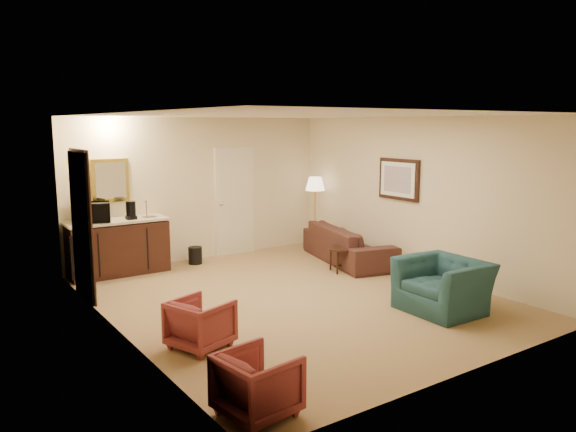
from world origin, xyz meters
name	(u,v)px	position (x,y,z in m)	size (l,w,h in m)	color
ground	(294,298)	(0.00, 0.00, 0.00)	(6.00, 6.00, 0.00)	#9C724F
room_walls	(259,176)	(-0.10, 0.77, 1.72)	(5.02, 6.01, 2.61)	beige
wetbar_cabinet	(118,247)	(-1.65, 2.72, 0.46)	(1.64, 0.58, 0.92)	black
sofa	(348,238)	(2.08, 1.23, 0.44)	(2.23, 0.65, 0.87)	black
teal_armchair	(443,277)	(1.32, -1.59, 0.47)	(1.07, 0.70, 0.94)	#1D4249
rose_chair_near	(201,321)	(-1.90, -0.90, 0.31)	(0.60, 0.56, 0.62)	brown
rose_chair_far	(257,381)	(-2.15, -2.53, 0.31)	(0.60, 0.56, 0.62)	brown
coffee_table	(347,259)	(1.61, 0.72, 0.21)	(0.74, 0.50, 0.43)	black
floor_lamp	(315,213)	(2.20, 2.40, 0.73)	(0.39, 0.39, 1.46)	gold
waste_bin	(195,255)	(-0.30, 2.65, 0.15)	(0.25, 0.25, 0.31)	black
microwave	(91,210)	(-2.06, 2.73, 1.12)	(0.57, 0.32, 0.39)	black
coffee_maker	(131,210)	(-1.44, 2.64, 1.07)	(0.16, 0.16, 0.30)	black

